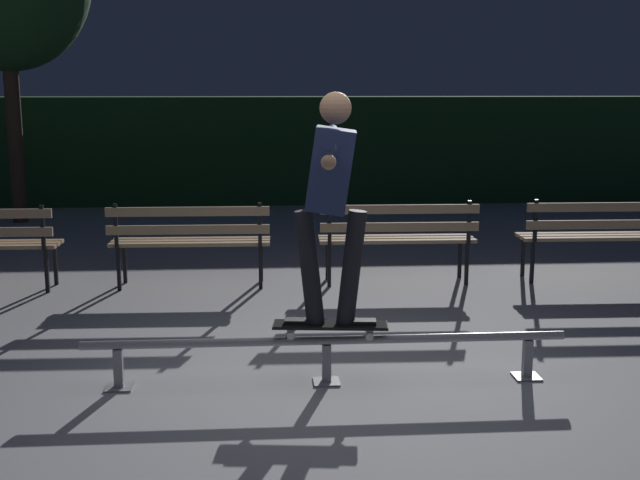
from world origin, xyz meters
TOP-DOWN VIEW (x-y plane):
  - ground_plane at (0.00, 0.00)m, footprint 90.00×90.00m
  - hedge_backdrop at (0.00, 9.19)m, footprint 24.00×1.20m
  - grind_rail at (0.00, 0.12)m, footprint 3.31×0.18m
  - skateboard at (0.03, 0.12)m, footprint 0.80×0.28m
  - skateboarder at (0.03, 0.12)m, footprint 0.63×1.40m
  - park_bench_left_center at (-1.15, 2.90)m, footprint 1.61×0.45m
  - park_bench_right_center at (0.95, 2.90)m, footprint 1.61×0.45m
  - park_bench_rightmost at (3.05, 2.90)m, footprint 1.61×0.45m

SIDE VIEW (x-z plane):
  - ground_plane at x=0.00m, z-range 0.00..0.00m
  - grind_rail at x=0.00m, z-range 0.08..0.42m
  - skateboard at x=0.03m, z-range 0.36..0.45m
  - park_bench_left_center at x=-1.15m, z-range 0.10..0.98m
  - park_bench_right_center at x=0.95m, z-range 0.10..0.98m
  - park_bench_rightmost at x=3.05m, z-range 0.10..0.98m
  - hedge_backdrop at x=0.00m, z-range 0.00..1.83m
  - skateboarder at x=0.03m, z-range 0.56..2.12m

